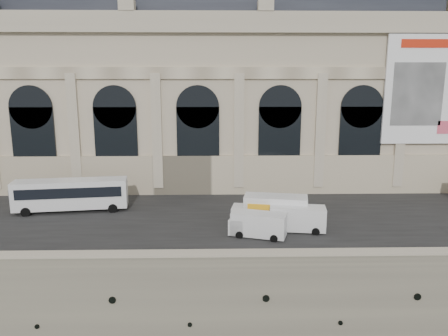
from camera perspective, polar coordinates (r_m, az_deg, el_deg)
The scene contains 8 objects.
quay at distance 68.62m, azimuth 0.45°, elevation -2.97°, with size 160.00×70.00×6.00m, color gray.
street at distance 47.63m, azimuth 1.20°, elevation -5.96°, with size 160.00×24.00×0.06m, color #2D2D2D.
parapet at distance 34.90m, azimuth 2.15°, elevation -11.83°, with size 160.00×1.40×1.21m.
museum at distance 62.26m, azimuth -5.03°, elevation 11.04°, with size 69.00×18.70×29.10m.
bus_left at distance 50.75m, azimuth -19.37°, elevation -3.21°, with size 12.31×4.05×3.56m.
van_b at distance 40.89m, azimuth 4.12°, elevation -7.36°, with size 5.54×3.42×2.31m.
van_c at distance 42.73m, azimuth 9.09°, elevation -6.53°, with size 5.71×2.85×2.44m.
box_truck at distance 44.10m, azimuth 6.18°, elevation -5.49°, with size 7.76×3.73×3.01m.
Camera 1 is at (-1.98, -31.26, 20.71)m, focal length 35.00 mm.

